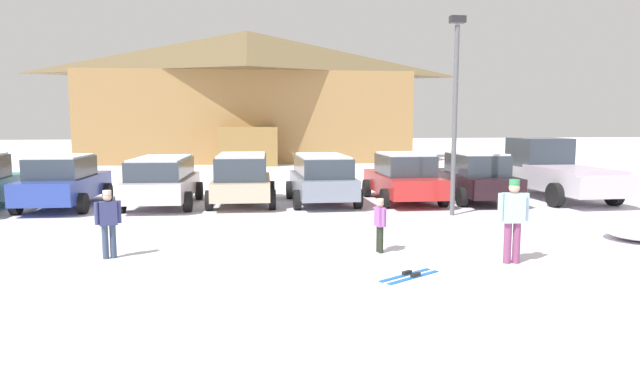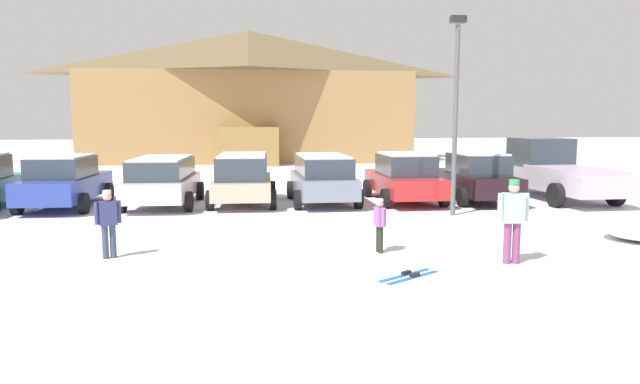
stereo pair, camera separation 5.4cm
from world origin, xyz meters
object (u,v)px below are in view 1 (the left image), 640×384
at_px(skier_teen_in_navy_coat, 108,220).
at_px(parked_grey_wagon, 322,177).
at_px(parked_black_sedan, 475,176).
at_px(skier_child_in_purple_jacket, 380,222).
at_px(parked_beige_suv, 242,177).
at_px(parked_blue_hatchback, 64,181).
at_px(parked_silver_wagon, 162,180).
at_px(pickup_truck, 552,171).
at_px(skier_adult_in_blue_parka, 513,216).
at_px(pair_of_skis, 410,276).
at_px(parked_red_sedan, 403,177).
at_px(ski_lodge, 248,95).
at_px(lamp_post, 455,106).

bearing_deg(skier_teen_in_navy_coat, parked_grey_wagon, 52.96).
height_order(parked_black_sedan, skier_child_in_purple_jacket, parked_black_sedan).
distance_m(parked_beige_suv, skier_teen_in_navy_coat, 7.79).
height_order(parked_blue_hatchback, parked_black_sedan, parked_black_sedan).
height_order(parked_grey_wagon, skier_teen_in_navy_coat, parked_grey_wagon).
bearing_deg(parked_silver_wagon, parked_beige_suv, 0.84).
bearing_deg(parked_black_sedan, pickup_truck, 4.59).
relative_size(parked_blue_hatchback, parked_black_sedan, 0.95).
height_order(parked_silver_wagon, skier_adult_in_blue_parka, skier_adult_in_blue_parka).
relative_size(parked_black_sedan, pair_of_skis, 3.73).
bearing_deg(parked_red_sedan, parked_blue_hatchback, 179.19).
xyz_separation_m(parked_blue_hatchback, skier_child_in_purple_jacket, (8.61, -7.50, -0.20)).
bearing_deg(parked_beige_suv, ski_lodge, 88.87).
bearing_deg(parked_red_sedan, parked_black_sedan, -0.81).
distance_m(parked_red_sedan, skier_teen_in_navy_coat, 10.87).
bearing_deg(parked_silver_wagon, parked_red_sedan, -1.09).
height_order(parked_blue_hatchback, skier_child_in_purple_jacket, parked_blue_hatchback).
height_order(parked_black_sedan, pickup_truck, pickup_truck).
bearing_deg(parked_grey_wagon, parked_red_sedan, -0.20).
height_order(parked_silver_wagon, lamp_post, lamp_post).
height_order(skier_child_in_purple_jacket, skier_adult_in_blue_parka, skier_adult_in_blue_parka).
height_order(ski_lodge, skier_child_in_purple_jacket, ski_lodge).
bearing_deg(skier_teen_in_navy_coat, pair_of_skis, -20.81).
bearing_deg(pickup_truck, skier_adult_in_blue_parka, -123.48).
relative_size(parked_silver_wagon, skier_child_in_purple_jacket, 3.92).
bearing_deg(pair_of_skis, skier_child_in_purple_jacket, 92.67).
distance_m(skier_adult_in_blue_parka, skier_teen_in_navy_coat, 8.12).
bearing_deg(lamp_post, parked_red_sedan, 103.02).
relative_size(parked_silver_wagon, skier_teen_in_navy_coat, 3.24).
distance_m(skier_child_in_purple_jacket, skier_adult_in_blue_parka, 2.69).
xyz_separation_m(parked_grey_wagon, skier_teen_in_navy_coat, (-5.38, -7.13, -0.10)).
distance_m(parked_beige_suv, parked_black_sedan, 8.08).
distance_m(pickup_truck, skier_teen_in_navy_coat, 15.62).
bearing_deg(skier_child_in_purple_jacket, parked_blue_hatchback, 138.96).
relative_size(skier_adult_in_blue_parka, pair_of_skis, 1.32).
bearing_deg(parked_beige_suv, skier_teen_in_navy_coat, -110.28).
bearing_deg(skier_adult_in_blue_parka, lamp_post, 80.86).
bearing_deg(parked_black_sedan, skier_child_in_purple_jacket, -125.27).
bearing_deg(pickup_truck, pair_of_skis, -130.46).
xyz_separation_m(parked_grey_wagon, skier_adult_in_blue_parka, (2.60, -8.60, 0.05)).
xyz_separation_m(parked_silver_wagon, skier_adult_in_blue_parka, (7.89, -8.75, 0.07)).
relative_size(pickup_truck, pair_of_skis, 4.69).
xyz_separation_m(ski_lodge, skier_child_in_purple_jacket, (2.47, -29.77, -3.95)).
bearing_deg(pickup_truck, parked_beige_suv, -179.93).
bearing_deg(parked_grey_wagon, parked_beige_suv, 176.08).
relative_size(parked_blue_hatchback, parked_grey_wagon, 1.07).
xyz_separation_m(ski_lodge, lamp_post, (5.75, -25.35, -1.36)).
relative_size(parked_red_sedan, skier_adult_in_blue_parka, 2.73).
bearing_deg(pickup_truck, parked_red_sedan, -177.89).
bearing_deg(parked_grey_wagon, parked_blue_hatchback, 178.98).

